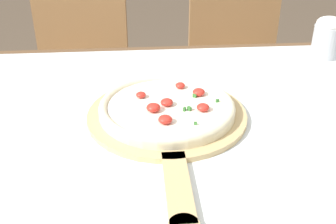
% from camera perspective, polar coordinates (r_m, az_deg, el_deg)
% --- Properties ---
extents(dining_table, '(1.26, 1.03, 0.77)m').
position_cam_1_polar(dining_table, '(0.97, 1.13, -7.96)').
color(dining_table, brown).
rests_on(dining_table, ground_plane).
extents(towel_cloth, '(1.18, 0.95, 0.00)m').
position_cam_1_polar(towel_cloth, '(0.91, 1.20, -2.53)').
color(towel_cloth, silver).
rests_on(towel_cloth, dining_table).
extents(pizza_peel, '(0.36, 0.55, 0.01)m').
position_cam_1_polar(pizza_peel, '(0.93, -0.04, -1.04)').
color(pizza_peel, tan).
rests_on(pizza_peel, towel_cloth).
extents(pizza, '(0.30, 0.30, 0.04)m').
position_cam_1_polar(pizza, '(0.94, -0.12, 0.63)').
color(pizza, beige).
rests_on(pizza, pizza_peel).
extents(chair_left, '(0.43, 0.43, 0.87)m').
position_cam_1_polar(chair_left, '(1.81, -11.56, 4.39)').
color(chair_left, '#A37547').
rests_on(chair_left, ground_plane).
extents(chair_right, '(0.40, 0.40, 0.87)m').
position_cam_1_polar(chair_right, '(1.84, 8.96, 5.09)').
color(chair_right, '#A37547').
rests_on(chair_right, ground_plane).
extents(flour_cup, '(0.08, 0.08, 0.12)m').
position_cam_1_polar(flour_cup, '(1.34, 20.81, 9.50)').
color(flour_cup, '#B2B7BC').
rests_on(flour_cup, towel_cloth).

